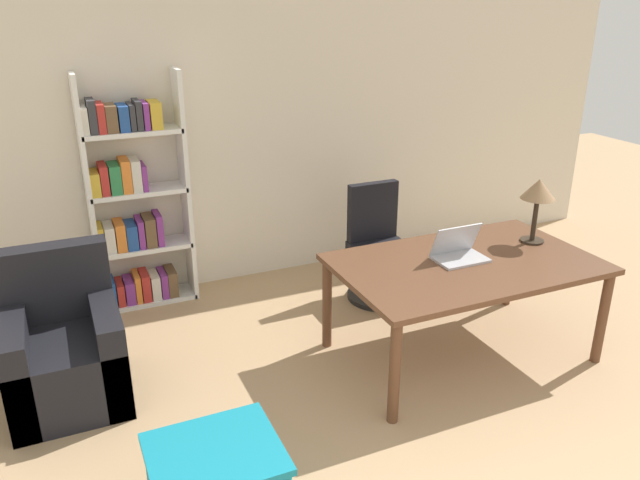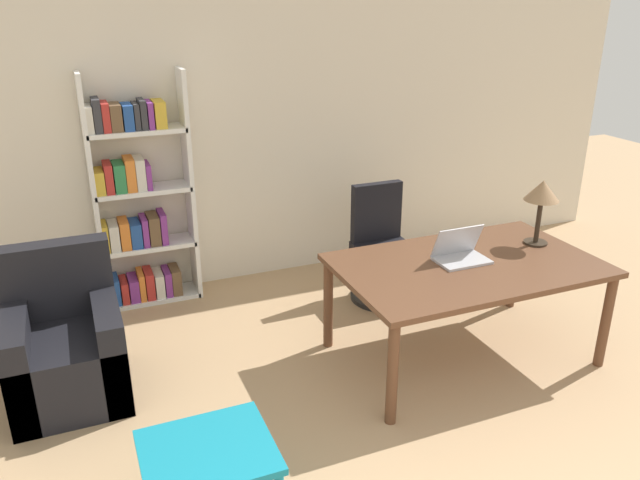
{
  "view_description": "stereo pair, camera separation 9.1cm",
  "coord_description": "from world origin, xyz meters",
  "px_view_note": "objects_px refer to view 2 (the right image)",
  "views": [
    {
      "loc": [
        -1.45,
        -0.64,
        2.46
      ],
      "look_at": [
        0.06,
        2.77,
        0.98
      ],
      "focal_mm": 35.0,
      "sensor_mm": 36.0,
      "label": 1
    },
    {
      "loc": [
        -1.37,
        -0.68,
        2.46
      ],
      "look_at": [
        0.06,
        2.77,
        0.98
      ],
      "focal_mm": 35.0,
      "sensor_mm": 36.0,
      "label": 2
    }
  ],
  "objects_px": {
    "desk": "(467,273)",
    "side_table_blue": "(208,462)",
    "table_lamp": "(542,194)",
    "bookshelf": "(138,205)",
    "armchair": "(67,350)",
    "office_chair": "(382,250)",
    "laptop": "(460,253)"
  },
  "relations": [
    {
      "from": "desk",
      "to": "side_table_blue",
      "type": "bearing_deg",
      "value": -156.02
    },
    {
      "from": "table_lamp",
      "to": "bookshelf",
      "type": "xyz_separation_m",
      "value": [
        -2.65,
        1.66,
        -0.26
      ]
    },
    {
      "from": "armchair",
      "to": "bookshelf",
      "type": "xyz_separation_m",
      "value": [
        0.65,
        1.19,
        0.54
      ]
    },
    {
      "from": "office_chair",
      "to": "side_table_blue",
      "type": "bearing_deg",
      "value": -134.52
    },
    {
      "from": "laptop",
      "to": "side_table_blue",
      "type": "bearing_deg",
      "value": -154.34
    },
    {
      "from": "desk",
      "to": "bookshelf",
      "type": "distance_m",
      "value": 2.66
    },
    {
      "from": "side_table_blue",
      "to": "office_chair",
      "type": "bearing_deg",
      "value": 45.48
    },
    {
      "from": "office_chair",
      "to": "laptop",
      "type": "bearing_deg",
      "value": -87.3
    },
    {
      "from": "office_chair",
      "to": "desk",
      "type": "bearing_deg",
      "value": -85.97
    },
    {
      "from": "laptop",
      "to": "table_lamp",
      "type": "xyz_separation_m",
      "value": [
        0.7,
        0.05,
        0.33
      ]
    },
    {
      "from": "laptop",
      "to": "office_chair",
      "type": "bearing_deg",
      "value": 92.7
    },
    {
      "from": "side_table_blue",
      "to": "bookshelf",
      "type": "xyz_separation_m",
      "value": [
        0.07,
        2.68,
        0.43
      ]
    },
    {
      "from": "office_chair",
      "to": "armchair",
      "type": "relative_size",
      "value": 1.01
    },
    {
      "from": "desk",
      "to": "armchair",
      "type": "height_order",
      "value": "armchair"
    },
    {
      "from": "armchair",
      "to": "bookshelf",
      "type": "height_order",
      "value": "bookshelf"
    },
    {
      "from": "table_lamp",
      "to": "side_table_blue",
      "type": "relative_size",
      "value": 0.8
    },
    {
      "from": "bookshelf",
      "to": "side_table_blue",
      "type": "bearing_deg",
      "value": -91.4
    },
    {
      "from": "bookshelf",
      "to": "table_lamp",
      "type": "bearing_deg",
      "value": -32.14
    },
    {
      "from": "desk",
      "to": "table_lamp",
      "type": "xyz_separation_m",
      "value": [
        0.67,
        0.11,
        0.46
      ]
    },
    {
      "from": "desk",
      "to": "side_table_blue",
      "type": "distance_m",
      "value": 2.25
    },
    {
      "from": "desk",
      "to": "office_chair",
      "type": "xyz_separation_m",
      "value": [
        -0.08,
        1.09,
        -0.24
      ]
    },
    {
      "from": "laptop",
      "to": "office_chair",
      "type": "height_order",
      "value": "office_chair"
    },
    {
      "from": "armchair",
      "to": "bookshelf",
      "type": "bearing_deg",
      "value": 61.15
    },
    {
      "from": "table_lamp",
      "to": "office_chair",
      "type": "xyz_separation_m",
      "value": [
        -0.75,
        0.98,
        -0.7
      ]
    },
    {
      "from": "desk",
      "to": "table_lamp",
      "type": "distance_m",
      "value": 0.82
    },
    {
      "from": "laptop",
      "to": "side_table_blue",
      "type": "distance_m",
      "value": 2.26
    },
    {
      "from": "desk",
      "to": "office_chair",
      "type": "relative_size",
      "value": 1.83
    },
    {
      "from": "office_chair",
      "to": "armchair",
      "type": "distance_m",
      "value": 2.6
    },
    {
      "from": "desk",
      "to": "bookshelf",
      "type": "relative_size",
      "value": 0.93
    },
    {
      "from": "laptop",
      "to": "bookshelf",
      "type": "xyz_separation_m",
      "value": [
        -1.95,
        1.71,
        0.07
      ]
    },
    {
      "from": "laptop",
      "to": "side_table_blue",
      "type": "height_order",
      "value": "laptop"
    },
    {
      "from": "table_lamp",
      "to": "office_chair",
      "type": "height_order",
      "value": "table_lamp"
    }
  ]
}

